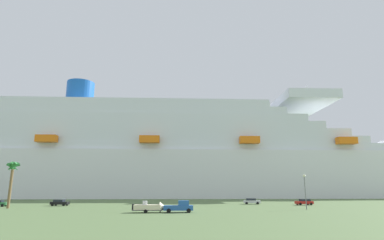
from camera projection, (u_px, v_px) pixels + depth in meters
ground_plane at (186, 202)px, 98.31m from camera, size 600.00×600.00×0.00m
cruise_ship at (152, 158)px, 139.36m from camera, size 276.49×47.21×58.41m
pickup_truck at (180, 207)px, 58.49m from camera, size 5.71×2.55×2.20m
small_boat_on_trailer at (151, 207)px, 58.18m from camera, size 7.12×2.49×2.15m
palm_tree at (12, 171)px, 70.79m from camera, size 3.02×3.01×10.46m
street_lamp at (305, 186)px, 66.87m from camera, size 0.56×0.56×7.48m
parked_car_red_hatchback at (304, 202)px, 81.40m from camera, size 4.73×2.45×1.58m
parked_car_black_coupe at (60, 202)px, 78.33m from camera, size 4.57×2.28×1.58m
parked_car_silver_sedan at (252, 201)px, 85.62m from camera, size 4.75×2.34×1.58m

